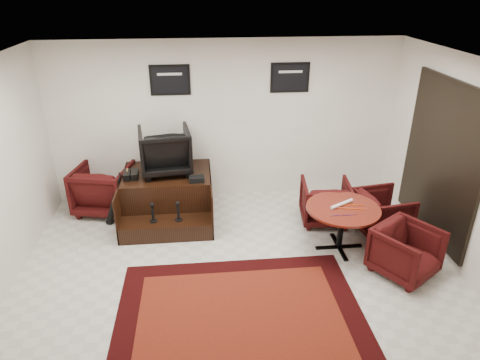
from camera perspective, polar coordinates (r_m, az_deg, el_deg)
The scene contains 16 objects.
ground at distance 5.93m, azimuth -0.07°, elevation -12.88°, with size 6.00×6.00×0.00m, color silver.
room_shell at distance 5.18m, azimuth 4.29°, elevation 4.00°, with size 6.02×5.02×2.81m.
area_rug at distance 5.37m, azimuth 0.05°, elevation -17.69°, with size 2.96×2.22×0.01m.
shine_podium at distance 7.26m, azimuth -9.57°, elevation -2.25°, with size 1.46×1.50×0.75m.
shine_chair at distance 7.06m, azimuth -9.98°, elevation 4.19°, with size 0.80×0.75×0.83m, color black.
shoes_pair at distance 7.09m, azimuth -14.35°, elevation 0.69°, with size 0.24×0.30×0.11m.
polish_kit at distance 6.78m, azimuth -5.80°, elevation 0.13°, with size 0.24×0.16×0.08m, color black.
umbrella_black at distance 7.15m, azimuth -16.38°, elevation -2.41°, with size 0.34×0.13×0.92m, color black, non-canonical shape.
umbrella_hooked at distance 7.36m, azimuth -16.38°, elevation -1.86°, with size 0.32×0.12×0.85m, color black, non-canonical shape.
armchair_side at distance 7.64m, azimuth -17.70°, elevation -0.80°, with size 0.88×0.83×0.91m, color black.
meeting_table at distance 6.35m, azimuth 13.53°, elevation -4.25°, with size 1.05×1.05×0.69m.
table_chair_back at distance 7.12m, azimuth 11.31°, elevation -2.62°, with size 0.75×0.71×0.78m, color black.
table_chair_window at distance 7.05m, azimuth 18.52°, elevation -3.91°, with size 0.73×0.69×0.76m, color black.
table_chair_corner at distance 6.20m, azimuth 21.28°, elevation -8.62°, with size 0.74×0.70×0.77m, color black.
paper_roll at distance 6.35m, azimuth 13.44°, elevation -3.12°, with size 0.05×0.05×0.42m, color silver.
table_clutter at distance 6.28m, azimuth 14.24°, elevation -3.73°, with size 0.57×0.31×0.01m.
Camera 1 is at (-0.45, -4.63, 3.67)m, focal length 32.00 mm.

